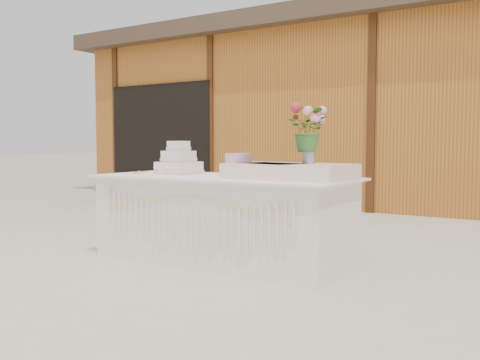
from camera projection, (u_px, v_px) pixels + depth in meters
ground at (222, 261)px, 4.83m from camera, size 80.00×80.00×0.00m
barn at (408, 110)px, 9.75m from camera, size 12.60×4.60×3.30m
cake_table at (222, 219)px, 4.79m from camera, size 2.40×1.00×0.77m
wedding_cake at (179, 163)px, 5.16m from camera, size 0.36×0.36×0.32m
pink_cake_stand at (238, 164)px, 4.65m from camera, size 0.29×0.29×0.21m
satin_runner at (290, 171)px, 4.43m from camera, size 1.05×0.64×0.13m
flower_vase at (309, 155)px, 4.41m from camera, size 0.11×0.11×0.15m
bouquet at (309, 124)px, 4.40m from camera, size 0.37×0.34×0.36m
loose_flowers at (141, 172)px, 5.39m from camera, size 0.22×0.40×0.02m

